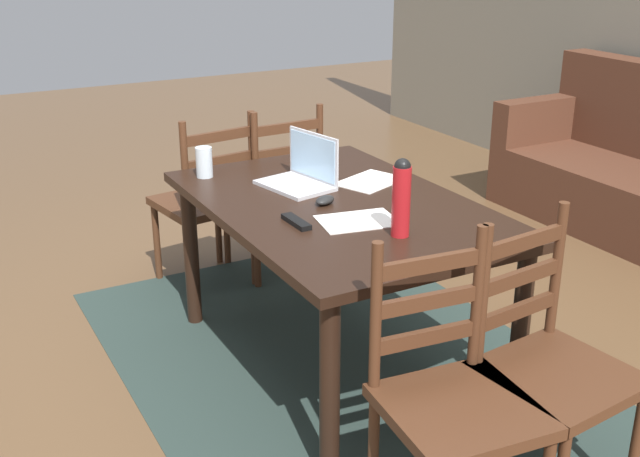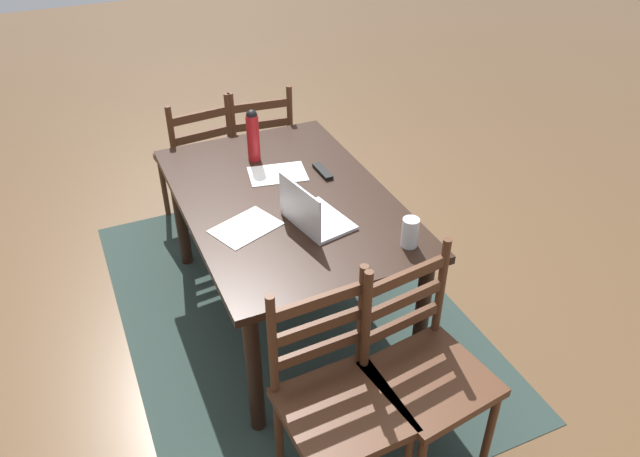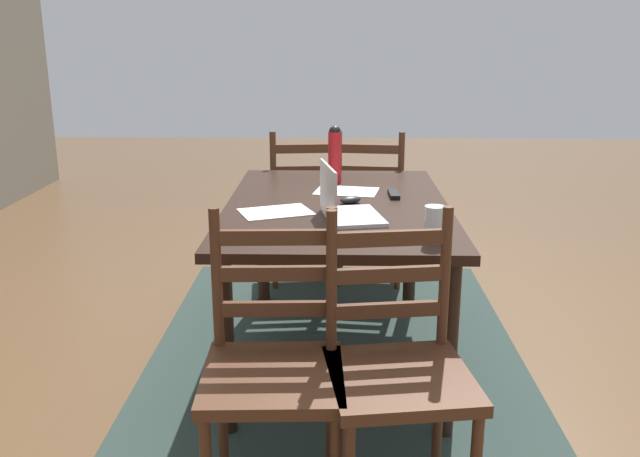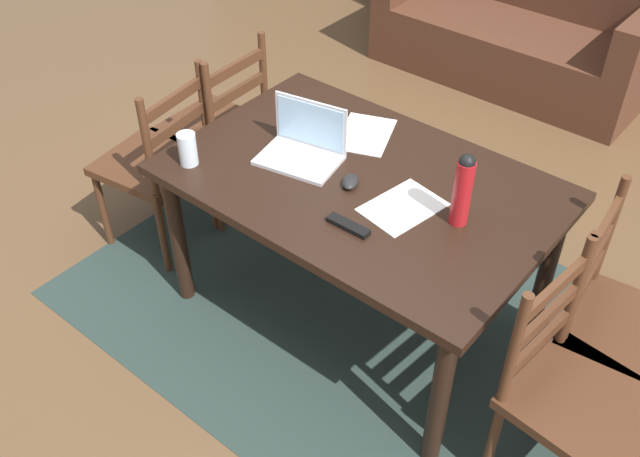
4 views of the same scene
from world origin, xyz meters
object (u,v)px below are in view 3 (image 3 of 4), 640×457
dining_table (337,222)px  water_bottle (335,153)px  laptop (342,205)px  chair_right_far (305,207)px  computer_mouse (350,200)px  chair_left_near (397,370)px  chair_left_far (273,368)px  chair_right_near (368,208)px  drinking_glass (434,224)px  tv_remote (394,194)px

dining_table → water_bottle: (0.43, 0.01, 0.24)m
dining_table → laptop: (-0.27, -0.02, 0.15)m
chair_right_far → computer_mouse: bearing=-166.3°
dining_table → laptop: bearing=-175.5°
chair_left_near → chair_left_far: same height
chair_right_near → drinking_glass: chair_right_near is taller
tv_remote → chair_left_far: bearing=67.3°
chair_left_far → drinking_glass: chair_left_far is taller
chair_left_near → tv_remote: chair_left_near is taller
chair_left_near → laptop: 0.86m
chair_left_near → chair_right_near: same height
chair_right_far → drinking_glass: (-1.64, -0.55, 0.35)m
chair_right_near → chair_left_near: bearing=180.0°
chair_right_near → water_bottle: size_ratio=3.25×
dining_table → water_bottle: water_bottle is taller
computer_mouse → dining_table: bearing=57.2°
chair_right_far → tv_remote: chair_right_far is taller
chair_left_near → chair_right_near: bearing=-0.0°
drinking_glass → chair_right_far: bearing=18.5°
chair_right_near → water_bottle: bearing=161.3°
chair_right_far → chair_left_near: same height
laptop → water_bottle: bearing=2.7°
laptop → drinking_glass: laptop is taller
chair_right_far → chair_left_near: bearing=-169.4°
tv_remote → water_bottle: bearing=-46.7°
dining_table → chair_right_far: (1.04, 0.19, -0.20)m
chair_right_far → chair_right_near: size_ratio=1.00×
laptop → drinking_glass: 0.46m
chair_left_near → chair_left_far: 0.39m
dining_table → laptop: 0.31m
chair_right_near → chair_left_far: bearing=169.2°
chair_left_far → dining_table: bearing=-10.9°
chair_left_near → chair_left_far: bearing=89.9°
drinking_glass → chair_right_near: bearing=5.6°
tv_remote → chair_right_far: bearing=-63.8°
chair_right_far → chair_left_far: size_ratio=1.00×
dining_table → chair_right_near: bearing=-10.6°
water_bottle → computer_mouse: bearing=-170.6°
chair_left_far → computer_mouse: (1.03, -0.26, 0.30)m
dining_table → tv_remote: tv_remote is taller
laptop → water_bottle: water_bottle is taller
chair_right_far → water_bottle: bearing=-163.4°
water_bottle → tv_remote: water_bottle is taller
water_bottle → computer_mouse: water_bottle is taller
chair_right_near → chair_right_far: bearing=90.0°
drinking_glass → water_bottle: bearing=19.7°
chair_right_far → tv_remote: (-0.90, -0.46, 0.30)m
chair_right_far → chair_left_near: size_ratio=1.00×
laptop → chair_left_far: bearing=163.8°
chair_left_near → water_bottle: (1.47, 0.20, 0.44)m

